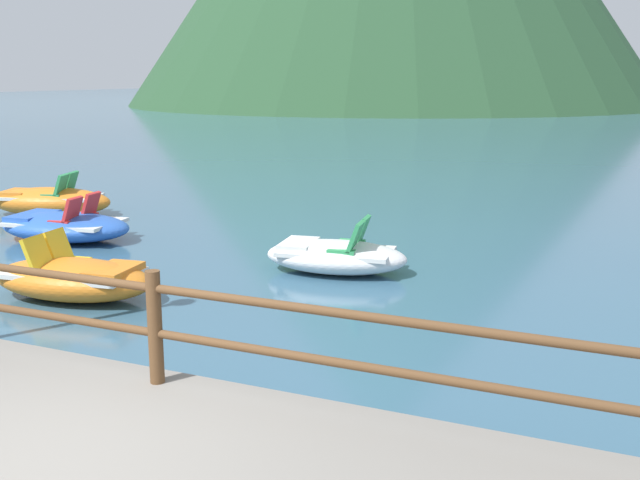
% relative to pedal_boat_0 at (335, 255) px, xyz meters
% --- Properties ---
extents(ground_plane, '(200.00, 200.00, 0.00)m').
position_rel_pedal_boat_0_xyz_m(ground_plane, '(0.58, 33.21, -0.26)').
color(ground_plane, '#38607A').
extents(dock_railing, '(23.92, 0.12, 0.95)m').
position_rel_pedal_boat_0_xyz_m(dock_railing, '(0.58, -5.24, 0.72)').
color(dock_railing, brown).
rests_on(dock_railing, promenade_dock).
extents(pedal_boat_0, '(2.27, 1.44, 0.83)m').
position_rel_pedal_boat_0_xyz_m(pedal_boat_0, '(0.00, 0.00, 0.00)').
color(pedal_boat_0, white).
rests_on(pedal_boat_0, ground).
extents(pedal_boat_1, '(2.58, 1.66, 0.84)m').
position_rel_pedal_boat_0_xyz_m(pedal_boat_1, '(-5.24, 0.10, 0.01)').
color(pedal_boat_1, blue).
rests_on(pedal_boat_1, ground).
extents(pedal_boat_2, '(2.36, 1.38, 0.86)m').
position_rel_pedal_boat_0_xyz_m(pedal_boat_2, '(-2.62, -2.63, 0.03)').
color(pedal_boat_2, orange).
rests_on(pedal_boat_2, ground).
extents(pedal_boat_3, '(2.78, 1.79, 0.91)m').
position_rel_pedal_boat_0_xyz_m(pedal_boat_3, '(-7.22, 1.87, 0.06)').
color(pedal_boat_3, orange).
rests_on(pedal_boat_3, ground).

